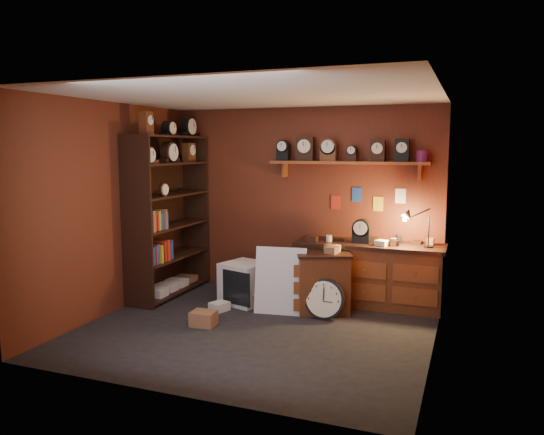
{
  "coord_description": "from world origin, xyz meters",
  "views": [
    {
      "loc": [
        2.32,
        -5.56,
        2.13
      ],
      "look_at": [
        0.07,
        0.35,
        1.29
      ],
      "focal_mm": 35.0,
      "sensor_mm": 36.0,
      "label": 1
    }
  ],
  "objects_px": {
    "shelving_unit": "(167,209)",
    "big_round_clock": "(324,299)",
    "low_cabinet": "(322,279)",
    "workbench": "(369,270)"
  },
  "relations": [
    {
      "from": "shelving_unit",
      "to": "big_round_clock",
      "type": "relative_size",
      "value": 5.04
    },
    {
      "from": "low_cabinet",
      "to": "workbench",
      "type": "bearing_deg",
      "value": 21.5
    },
    {
      "from": "shelving_unit",
      "to": "low_cabinet",
      "type": "distance_m",
      "value": 2.47
    },
    {
      "from": "low_cabinet",
      "to": "shelving_unit",
      "type": "bearing_deg",
      "value": 156.31
    },
    {
      "from": "shelving_unit",
      "to": "low_cabinet",
      "type": "bearing_deg",
      "value": -0.35
    },
    {
      "from": "shelving_unit",
      "to": "low_cabinet",
      "type": "xyz_separation_m",
      "value": [
        2.33,
        -0.01,
        -0.83
      ]
    },
    {
      "from": "workbench",
      "to": "low_cabinet",
      "type": "distance_m",
      "value": 0.72
    },
    {
      "from": "shelving_unit",
      "to": "workbench",
      "type": "relative_size",
      "value": 1.3
    },
    {
      "from": "shelving_unit",
      "to": "low_cabinet",
      "type": "height_order",
      "value": "shelving_unit"
    },
    {
      "from": "big_round_clock",
      "to": "shelving_unit",
      "type": "bearing_deg",
      "value": 172.75
    }
  ]
}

